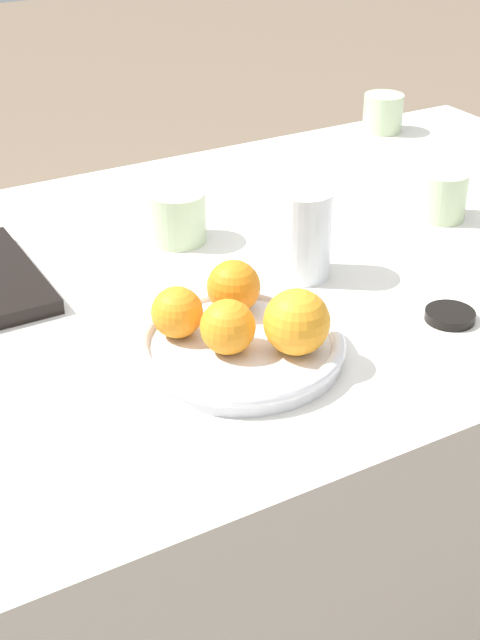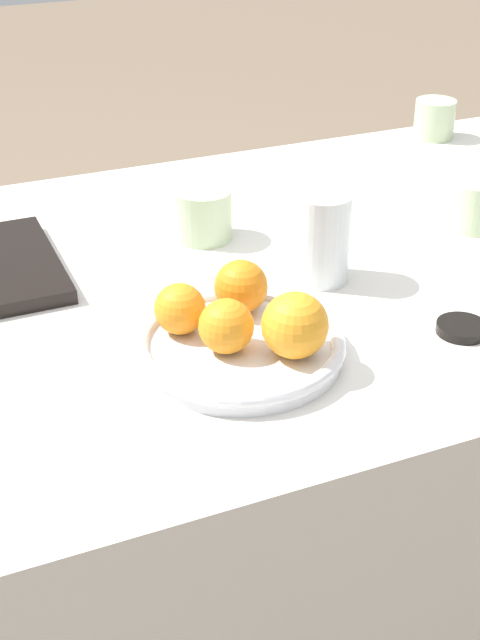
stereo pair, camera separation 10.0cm
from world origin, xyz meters
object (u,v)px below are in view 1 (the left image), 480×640
object	(u,v)px
orange_2	(297,322)
soy_dish	(450,316)
orange_3	(234,287)
cup_0	(442,196)
cup_1	(383,113)
orange_1	(228,327)
fruit_platter	(240,347)
water_glass	(303,234)
orange_0	(177,312)
cup_2	(177,217)

from	to	relation	value
orange_2	soy_dish	size ratio (longest dim) A/B	1.22
orange_3	soy_dish	distance (m)	0.27
cup_0	cup_1	bearing A→B (deg)	64.79
orange_1	orange_2	bearing A→B (deg)	-29.57
orange_1	orange_2	size ratio (longest dim) A/B	0.83
fruit_platter	orange_2	world-z (taller)	orange_2
cup_0	fruit_platter	bearing A→B (deg)	-157.37
fruit_platter	soy_dish	size ratio (longest dim) A/B	3.92
orange_2	cup_1	xyz separation A→B (m)	(0.60, 0.62, -0.02)
water_glass	cup_1	size ratio (longest dim) A/B	1.60
fruit_platter	soy_dish	distance (m)	0.27
orange_2	cup_1	world-z (taller)	orange_2
fruit_platter	orange_0	distance (m)	0.08
soy_dish	orange_3	bearing A→B (deg)	152.55
orange_1	soy_dish	xyz separation A→B (m)	(0.29, -0.05, -0.04)
soy_dish	cup_2	bearing A→B (deg)	116.94
fruit_platter	cup_2	size ratio (longest dim) A/B	2.89
orange_2	cup_2	size ratio (longest dim) A/B	0.90
orange_0	cup_0	bearing A→B (deg)	15.34
orange_1	soy_dish	world-z (taller)	orange_1
orange_2	water_glass	distance (m)	0.22
orange_0	cup_2	size ratio (longest dim) A/B	0.72
orange_0	cup_0	world-z (taller)	orange_0
water_glass	soy_dish	world-z (taller)	water_glass
orange_2	cup_1	size ratio (longest dim) A/B	0.99
orange_1	cup_2	world-z (taller)	orange_1
orange_3	cup_2	distance (m)	0.26
orange_2	cup_0	xyz separation A→B (m)	(0.42, 0.24, -0.02)
orange_2	water_glass	bearing A→B (deg)	54.97
water_glass	orange_3	bearing A→B (deg)	-154.50
water_glass	soy_dish	bearing A→B (deg)	-64.28
orange_0	cup_1	world-z (taller)	orange_0
cup_0	soy_dish	distance (m)	0.32
orange_0	cup_2	xyz separation A→B (m)	(0.13, 0.27, -0.01)
fruit_platter	cup_2	distance (m)	0.33
cup_1	orange_1	bearing A→B (deg)	-138.81
orange_1	soy_dish	distance (m)	0.30
fruit_platter	orange_0	world-z (taller)	orange_0
cup_0	orange_0	bearing A→B (deg)	-164.66
orange_2	water_glass	world-z (taller)	water_glass
orange_3	cup_1	bearing A→B (deg)	39.40
orange_0	soy_dish	xyz separation A→B (m)	(0.32, -0.11, -0.04)
water_glass	soy_dish	size ratio (longest dim) A/B	1.96
water_glass	orange_1	bearing A→B (deg)	-143.17
orange_1	water_glass	world-z (taller)	water_glass
orange_2	cup_0	size ratio (longest dim) A/B	1.02
fruit_platter	water_glass	world-z (taller)	water_glass
orange_2	cup_1	bearing A→B (deg)	46.00
orange_3	cup_0	bearing A→B (deg)	15.95
orange_0	orange_1	xyz separation A→B (m)	(0.03, -0.06, 0.00)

